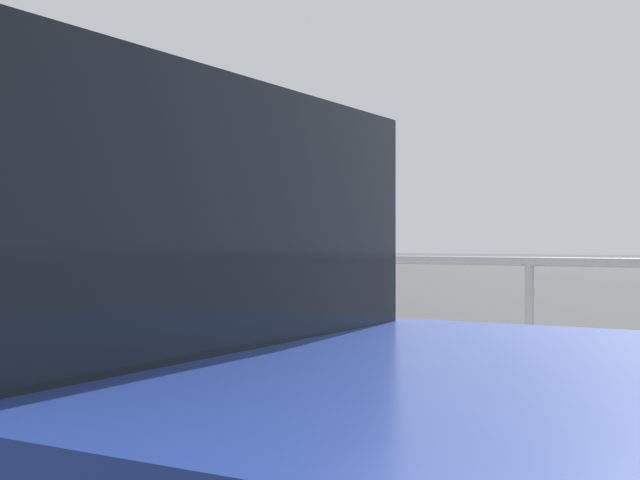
% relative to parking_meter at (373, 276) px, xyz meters
% --- Properties ---
extents(parking_meter, '(0.16, 0.17, 1.52)m').
position_rel_parking_meter_xyz_m(parking_meter, '(0.00, 0.00, 0.00)').
color(parking_meter, slate).
rests_on(parking_meter, sidewalk_curb).
extents(pedestrian_at_meter, '(0.75, 0.53, 1.72)m').
position_rel_parking_meter_xyz_m(pedestrian_at_meter, '(-0.62, 0.23, -0.09)').
color(pedestrian_at_meter, slate).
rests_on(pedestrian_at_meter, sidewalk_curb).
extents(background_railing, '(24.06, 0.06, 1.13)m').
position_rel_parking_meter_xyz_m(background_railing, '(0.06, 2.10, -0.27)').
color(background_railing, gray).
rests_on(background_railing, sidewalk_curb).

